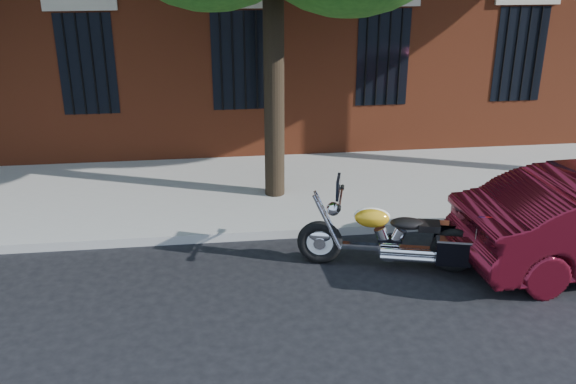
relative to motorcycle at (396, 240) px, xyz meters
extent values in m
plane|color=black|center=(-2.00, -0.14, -0.47)|extent=(120.00, 120.00, 0.00)
cube|color=gray|center=(-2.00, 1.24, -0.40)|extent=(40.00, 0.16, 0.15)
cube|color=gray|center=(-2.00, 3.12, -0.40)|extent=(40.00, 3.60, 0.15)
cube|color=black|center=(-2.00, 4.97, 1.73)|extent=(1.10, 0.14, 2.00)
cube|color=#B2A893|center=(-2.00, 4.94, 2.88)|extent=(1.40, 0.20, 0.22)
cylinder|color=black|center=(-2.00, 4.89, 1.73)|extent=(0.04, 0.04, 2.00)
cylinder|color=black|center=(-1.50, 2.76, 2.03)|extent=(0.36, 0.36, 5.00)
torus|color=black|center=(-1.08, 0.29, -0.12)|extent=(0.70, 0.33, 0.69)
torus|color=black|center=(0.81, -0.21, -0.12)|extent=(0.70, 0.33, 0.69)
cylinder|color=white|center=(-1.08, 0.29, -0.12)|extent=(0.51, 0.19, 0.51)
cylinder|color=white|center=(0.81, -0.21, -0.12)|extent=(0.51, 0.19, 0.51)
ellipsoid|color=white|center=(-1.08, 0.29, -0.02)|extent=(0.38, 0.22, 0.20)
ellipsoid|color=gold|center=(0.81, -0.21, 0.00)|extent=(0.39, 0.23, 0.20)
cube|color=white|center=(-0.13, 0.04, -0.14)|extent=(1.51, 0.50, 0.08)
cylinder|color=white|center=(-0.08, 0.03, -0.16)|extent=(0.36, 0.26, 0.33)
cylinder|color=white|center=(0.36, -0.28, -0.15)|extent=(1.26, 0.42, 0.09)
ellipsoid|color=gold|center=(-0.35, 0.10, 0.33)|extent=(0.57, 0.41, 0.29)
ellipsoid|color=black|center=(0.14, -0.03, 0.27)|extent=(0.56, 0.41, 0.16)
cube|color=black|center=(0.85, 0.06, -0.01)|extent=(0.52, 0.29, 0.39)
cube|color=black|center=(0.71, -0.46, -0.01)|extent=(0.52, 0.29, 0.39)
cylinder|color=white|center=(-0.80, 0.22, 0.62)|extent=(0.24, 0.78, 0.04)
sphere|color=white|center=(-0.90, 0.25, 0.43)|extent=(0.25, 0.25, 0.21)
cube|color=black|center=(-0.84, 0.23, 0.78)|extent=(0.15, 0.41, 0.29)
cube|color=red|center=(1.07, -0.60, 0.50)|extent=(0.22, 0.07, 0.14)
camera|label=1|loc=(-2.59, -8.15, 4.19)|focal=40.00mm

